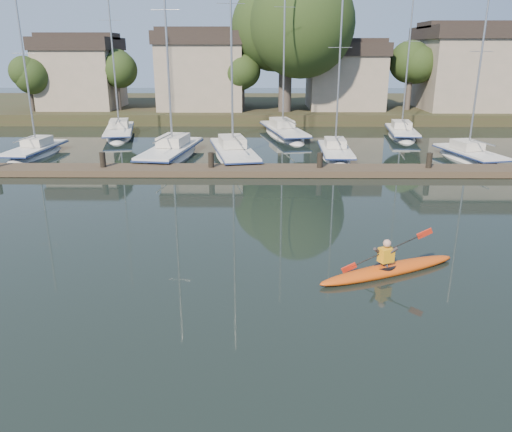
{
  "coord_description": "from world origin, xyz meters",
  "views": [
    {
      "loc": [
        -0.28,
        -13.01,
        6.55
      ],
      "look_at": [
        -0.42,
        3.01,
        1.2
      ],
      "focal_mm": 35.0,
      "sensor_mm": 36.0,
      "label": 1
    }
  ],
  "objects_px": {
    "dock": "(265,170)",
    "sailboat_1": "(172,160)",
    "sailboat_5": "(120,138)",
    "kayak": "(388,268)",
    "sailboat_4": "(468,163)",
    "sailboat_7": "(401,139)",
    "sailboat_2": "(234,161)",
    "sailboat_0": "(36,158)",
    "sailboat_6": "(283,138)",
    "sailboat_3": "(335,159)"
  },
  "relations": [
    {
      "from": "kayak",
      "to": "sailboat_5",
      "type": "relative_size",
      "value": 0.32
    },
    {
      "from": "dock",
      "to": "sailboat_5",
      "type": "xyz_separation_m",
      "value": [
        -11.61,
        12.92,
        -0.39
      ]
    },
    {
      "from": "dock",
      "to": "sailboat_1",
      "type": "xyz_separation_m",
      "value": [
        -5.99,
        4.51,
        -0.41
      ]
    },
    {
      "from": "sailboat_5",
      "to": "sailboat_6",
      "type": "relative_size",
      "value": 0.91
    },
    {
      "from": "sailboat_2",
      "to": "sailboat_7",
      "type": "height_order",
      "value": "sailboat_2"
    },
    {
      "from": "kayak",
      "to": "sailboat_5",
      "type": "distance_m",
      "value": 30.05
    },
    {
      "from": "sailboat_0",
      "to": "sailboat_5",
      "type": "height_order",
      "value": "sailboat_5"
    },
    {
      "from": "sailboat_2",
      "to": "sailboat_5",
      "type": "distance_m",
      "value": 12.89
    },
    {
      "from": "dock",
      "to": "sailboat_6",
      "type": "xyz_separation_m",
      "value": [
        1.57,
        13.13,
        -0.4
      ]
    },
    {
      "from": "sailboat_5",
      "to": "sailboat_6",
      "type": "height_order",
      "value": "sailboat_6"
    },
    {
      "from": "kayak",
      "to": "sailboat_7",
      "type": "relative_size",
      "value": 0.38
    },
    {
      "from": "sailboat_1",
      "to": "sailboat_6",
      "type": "bearing_deg",
      "value": 56.91
    },
    {
      "from": "sailboat_4",
      "to": "sailboat_6",
      "type": "height_order",
      "value": "sailboat_6"
    },
    {
      "from": "dock",
      "to": "sailboat_3",
      "type": "relative_size",
      "value": 2.92
    },
    {
      "from": "dock",
      "to": "sailboat_5",
      "type": "relative_size",
      "value": 2.28
    },
    {
      "from": "sailboat_5",
      "to": "kayak",
      "type": "bearing_deg",
      "value": -71.41
    },
    {
      "from": "sailboat_0",
      "to": "sailboat_6",
      "type": "xyz_separation_m",
      "value": [
        16.56,
        8.08,
        -0.01
      ]
    },
    {
      "from": "sailboat_0",
      "to": "sailboat_1",
      "type": "xyz_separation_m",
      "value": [
        9.0,
        -0.54,
        -0.03
      ]
    },
    {
      "from": "sailboat_6",
      "to": "kayak",
      "type": "bearing_deg",
      "value": -97.21
    },
    {
      "from": "sailboat_6",
      "to": "sailboat_1",
      "type": "bearing_deg",
      "value": -143.09
    },
    {
      "from": "sailboat_5",
      "to": "sailboat_3",
      "type": "bearing_deg",
      "value": -38.41
    },
    {
      "from": "sailboat_1",
      "to": "sailboat_7",
      "type": "relative_size",
      "value": 1.22
    },
    {
      "from": "sailboat_4",
      "to": "sailboat_2",
      "type": "bearing_deg",
      "value": 166.5
    },
    {
      "from": "dock",
      "to": "sailboat_7",
      "type": "distance_m",
      "value": 16.85
    },
    {
      "from": "dock",
      "to": "sailboat_0",
      "type": "relative_size",
      "value": 3.06
    },
    {
      "from": "sailboat_3",
      "to": "sailboat_4",
      "type": "distance_m",
      "value": 8.3
    },
    {
      "from": "sailboat_1",
      "to": "sailboat_5",
      "type": "height_order",
      "value": "sailboat_1"
    },
    {
      "from": "sailboat_1",
      "to": "sailboat_6",
      "type": "height_order",
      "value": "sailboat_6"
    },
    {
      "from": "sailboat_2",
      "to": "sailboat_6",
      "type": "relative_size",
      "value": 0.96
    },
    {
      "from": "sailboat_1",
      "to": "sailboat_7",
      "type": "xyz_separation_m",
      "value": [
        16.95,
        8.28,
        0.02
      ]
    },
    {
      "from": "kayak",
      "to": "sailboat_5",
      "type": "xyz_separation_m",
      "value": [
        -15.28,
        25.88,
        -0.38
      ]
    },
    {
      "from": "sailboat_1",
      "to": "sailboat_2",
      "type": "height_order",
      "value": "sailboat_2"
    },
    {
      "from": "sailboat_0",
      "to": "sailboat_4",
      "type": "bearing_deg",
      "value": 1.71
    },
    {
      "from": "sailboat_3",
      "to": "sailboat_2",
      "type": "bearing_deg",
      "value": -173.26
    },
    {
      "from": "sailboat_4",
      "to": "sailboat_5",
      "type": "bearing_deg",
      "value": 147.93
    },
    {
      "from": "sailboat_2",
      "to": "sailboat_4",
      "type": "relative_size",
      "value": 1.39
    },
    {
      "from": "sailboat_5",
      "to": "sailboat_1",
      "type": "bearing_deg",
      "value": -68.23
    },
    {
      "from": "sailboat_5",
      "to": "sailboat_7",
      "type": "height_order",
      "value": "sailboat_5"
    },
    {
      "from": "sailboat_1",
      "to": "sailboat_0",
      "type": "bearing_deg",
      "value": -175.23
    },
    {
      "from": "sailboat_4",
      "to": "sailboat_7",
      "type": "height_order",
      "value": "sailboat_7"
    },
    {
      "from": "sailboat_7",
      "to": "sailboat_6",
      "type": "bearing_deg",
      "value": -174.77
    },
    {
      "from": "sailboat_3",
      "to": "sailboat_4",
      "type": "relative_size",
      "value": 1.03
    },
    {
      "from": "kayak",
      "to": "sailboat_1",
      "type": "relative_size",
      "value": 0.31
    },
    {
      "from": "sailboat_4",
      "to": "sailboat_7",
      "type": "xyz_separation_m",
      "value": [
        -1.86,
        8.91,
        -0.0
      ]
    },
    {
      "from": "sailboat_0",
      "to": "sailboat_1",
      "type": "height_order",
      "value": "sailboat_1"
    },
    {
      "from": "dock",
      "to": "sailboat_6",
      "type": "relative_size",
      "value": 2.07
    },
    {
      "from": "sailboat_2",
      "to": "kayak",
      "type": "bearing_deg",
      "value": -83.41
    },
    {
      "from": "sailboat_4",
      "to": "sailboat_6",
      "type": "relative_size",
      "value": 0.69
    },
    {
      "from": "dock",
      "to": "sailboat_2",
      "type": "relative_size",
      "value": 2.16
    },
    {
      "from": "sailboat_4",
      "to": "dock",
      "type": "bearing_deg",
      "value": -174.87
    }
  ]
}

